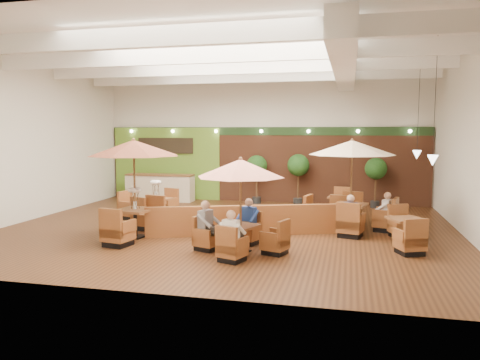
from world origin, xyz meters
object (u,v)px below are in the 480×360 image
(diner_4, at_px, (386,207))
(table_5, at_px, (341,207))
(topiary_2, at_px, (376,171))
(table_4, at_px, (406,232))
(booth_divider, at_px, (255,220))
(table_3, at_px, (149,207))
(topiary_1, at_px, (298,167))
(service_counter, at_px, (160,188))
(diner_2, at_px, (207,221))
(table_1, at_px, (241,187))
(diner_3, at_px, (351,211))
(diner_1, at_px, (248,217))
(table_0, at_px, (134,163))
(diner_0, at_px, (232,230))
(topiary_0, at_px, (257,168))
(table_2, at_px, (352,168))

(diner_4, bearing_deg, table_5, 56.77)
(topiary_2, bearing_deg, table_4, -85.55)
(booth_divider, bearing_deg, table_3, 140.21)
(table_3, relative_size, diner_4, 3.64)
(topiary_1, bearing_deg, service_counter, -178.10)
(table_3, distance_m, table_4, 8.40)
(table_4, bearing_deg, diner_2, 175.74)
(table_1, distance_m, topiary_1, 7.96)
(table_5, bearing_deg, service_counter, 171.21)
(table_5, bearing_deg, booth_divider, -117.07)
(table_1, height_order, diner_4, table_1)
(booth_divider, bearing_deg, diner_3, -11.54)
(table_3, bearing_deg, topiary_2, 49.47)
(table_1, bearing_deg, table_3, 158.51)
(table_1, distance_m, topiary_2, 8.75)
(topiary_1, relative_size, diner_1, 2.70)
(table_0, bearing_deg, diner_1, 9.17)
(service_counter, bearing_deg, table_5, -15.59)
(table_1, distance_m, diner_0, 1.27)
(table_4, bearing_deg, table_0, 163.10)
(service_counter, height_order, topiary_1, topiary_1)
(table_0, distance_m, topiary_2, 9.94)
(table_5, bearing_deg, table_1, -106.26)
(booth_divider, distance_m, table_4, 4.19)
(table_3, bearing_deg, diner_3, 10.20)
(table_0, bearing_deg, topiary_1, 70.60)
(topiary_2, distance_m, diner_0, 9.58)
(table_4, xyz_separation_m, diner_4, (-0.41, 1.73, 0.38))
(topiary_0, relative_size, diner_4, 2.71)
(service_counter, relative_size, topiary_1, 1.42)
(table_0, xyz_separation_m, diner_1, (3.33, -0.03, -1.41))
(diner_2, bearing_deg, topiary_2, 165.21)
(service_counter, bearing_deg, table_4, -32.20)
(diner_1, bearing_deg, table_4, -152.12)
(diner_0, bearing_deg, booth_divider, 104.30)
(table_1, height_order, diner_3, table_1)
(diner_0, height_order, diner_4, diner_0)
(diner_2, bearing_deg, table_1, 105.01)
(topiary_1, bearing_deg, table_0, -119.15)
(diner_4, bearing_deg, topiary_1, 58.89)
(table_0, bearing_deg, table_1, -5.61)
(diner_0, xyz_separation_m, diner_1, (0.00, 1.76, 0.00))
(service_counter, distance_m, diner_0, 10.20)
(diner_1, bearing_deg, booth_divider, -71.86)
(table_3, xyz_separation_m, topiary_1, (4.64, 4.46, 1.12))
(table_2, height_order, diner_1, table_2)
(table_3, height_order, topiary_2, topiary_2)
(table_0, height_order, topiary_1, table_0)
(table_0, distance_m, table_4, 7.74)
(table_1, relative_size, diner_1, 3.18)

